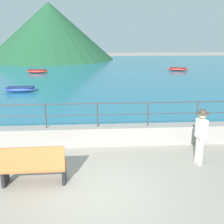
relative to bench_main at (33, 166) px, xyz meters
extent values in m
plane|color=gray|center=(1.76, -0.53, -0.56)|extent=(120.00, 120.00, 0.00)
cube|color=gray|center=(1.76, 2.67, -0.21)|extent=(20.00, 0.56, 0.70)
cylinder|color=#383330|center=(-0.08, 2.67, 0.59)|extent=(0.04, 0.04, 0.90)
cylinder|color=#383330|center=(1.76, 2.67, 0.59)|extent=(0.04, 0.04, 0.90)
cylinder|color=#383330|center=(3.60, 2.67, 0.59)|extent=(0.04, 0.04, 0.90)
cylinder|color=#383330|center=(5.44, 2.67, 0.59)|extent=(0.04, 0.04, 0.90)
cylinder|color=#383330|center=(1.76, 2.67, 1.01)|extent=(18.40, 0.04, 0.04)
cylinder|color=#383330|center=(1.76, 2.67, 0.59)|extent=(18.40, 0.03, 0.03)
cube|color=#236B89|center=(1.76, 25.31, -0.53)|extent=(64.00, 44.32, 0.06)
cone|color=#1E4C2D|center=(-5.55, 40.07, 4.06)|extent=(21.20, 21.20, 9.24)
cube|color=#B76633|center=(0.00, 0.10, -0.10)|extent=(1.71, 0.55, 0.06)
cube|color=#B76633|center=(0.00, -0.12, 0.25)|extent=(1.70, 0.18, 0.64)
cube|color=black|center=(-0.79, 0.08, -0.34)|extent=(0.09, 0.47, 0.43)
cube|color=black|center=(0.79, 0.11, -0.34)|extent=(0.09, 0.47, 0.43)
cylinder|color=beige|center=(4.93, 0.86, -0.13)|extent=(0.15, 0.15, 0.86)
cylinder|color=beige|center=(4.90, 1.04, -0.13)|extent=(0.15, 0.15, 0.86)
cube|color=beige|center=(4.91, 0.95, 0.60)|extent=(0.28, 0.39, 0.60)
cylinder|color=beige|center=(4.95, 0.71, 0.56)|extent=(0.09, 0.09, 0.52)
cylinder|color=beige|center=(4.87, 1.19, 0.56)|extent=(0.09, 0.09, 0.52)
sphere|color=beige|center=(4.91, 0.95, 1.03)|extent=(0.22, 0.22, 0.22)
cylinder|color=#4C4238|center=(4.91, 0.95, 1.08)|extent=(0.38, 0.38, 0.02)
cylinder|color=#4C4238|center=(4.91, 0.95, 1.14)|extent=(0.20, 0.20, 0.10)
ellipsoid|color=red|center=(-4.44, 22.66, -0.32)|extent=(2.39, 1.17, 0.36)
cube|color=maroon|center=(-4.44, 22.66, -0.17)|extent=(1.92, 0.98, 0.06)
ellipsoid|color=#2D4C9E|center=(-3.58, 12.50, -0.32)|extent=(2.32, 0.96, 0.36)
cube|color=navy|center=(-3.58, 12.50, -0.17)|extent=(1.86, 0.82, 0.06)
ellipsoid|color=red|center=(11.24, 23.45, -0.32)|extent=(2.46, 1.52, 0.36)
cube|color=maroon|center=(11.24, 23.45, -0.17)|extent=(1.98, 1.26, 0.06)
camera|label=1|loc=(1.66, -6.55, 3.32)|focal=42.73mm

